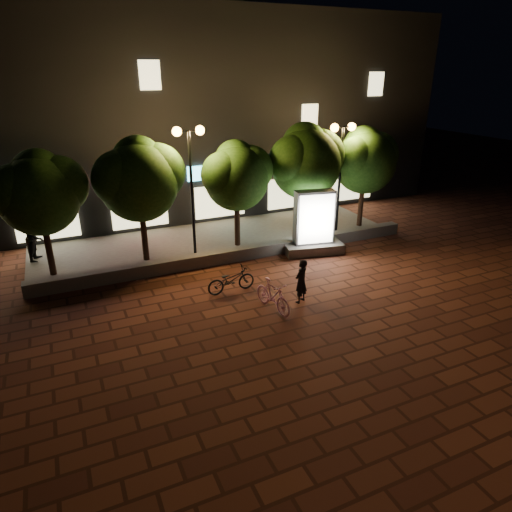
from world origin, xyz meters
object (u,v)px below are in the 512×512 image
street_lamp_right (342,150)px  pedestrian (35,237)px  tree_mid (237,174)px  tree_left (139,177)px  tree_far_right (365,158)px  scooter_parked (231,280)px  street_lamp_left (190,159)px  rider (301,281)px  scooter_pink (273,296)px  ad_kiosk (313,228)px  tree_right (306,159)px  tree_far_left (39,190)px

street_lamp_right → pedestrian: size_ratio=2.61×
tree_mid → street_lamp_right: street_lamp_right is taller
tree_left → tree_far_right: bearing=-0.0°
tree_far_right → scooter_parked: 9.75m
street_lamp_left → rider: street_lamp_left is taller
tree_mid → scooter_parked: bearing=-115.2°
tree_left → street_lamp_right: size_ratio=0.98×
tree_left → street_lamp_left: 2.05m
tree_left → scooter_pink: tree_left is taller
ad_kiosk → scooter_parked: size_ratio=1.54×
tree_right → pedestrian: bearing=171.3°
tree_mid → rider: tree_mid is taller
tree_far_right → scooter_pink: size_ratio=2.76×
scooter_pink → rider: rider is taller
street_lamp_left → scooter_parked: street_lamp_left is taller
tree_far_right → ad_kiosk: bearing=-153.1°
street_lamp_right → ad_kiosk: size_ratio=1.86×
tree_left → pedestrian: tree_left is taller
tree_right → ad_kiosk: (-0.67, -1.96, -2.48)m
tree_left → tree_right: 7.30m
rider → pedestrian: (-8.01, 7.40, 0.27)m
tree_far_left → tree_mid: size_ratio=1.03×
scooter_pink → rider: 1.13m
street_lamp_right → ad_kiosk: street_lamp_right is taller
tree_far_left → street_lamp_right: (12.45, -0.26, 0.60)m
tree_left → rider: (3.95, -5.66, -2.68)m
street_lamp_left → scooter_pink: bearing=-80.6°
street_lamp_left → rider: (2.01, -5.40, -3.26)m
tree_mid → pedestrian: 8.52m
pedestrian → tree_far_left: bearing=-144.9°
tree_far_left → tree_left: bearing=0.0°
ad_kiosk → street_lamp_right: bearing=36.3°
rider → tree_far_right: bearing=-167.8°
street_lamp_right → ad_kiosk: (-2.32, -1.70, -2.81)m
pedestrian → scooter_pink: bearing=-119.9°
scooter_pink → street_lamp_left: bearing=88.2°
tree_left → street_lamp_left: size_ratio=0.94×
street_lamp_left → tree_far_right: bearing=1.8°
tree_left → pedestrian: 5.03m
tree_far_left → rider: bearing=-37.2°
tree_mid → tree_left: bearing=180.0°
scooter_pink → pedestrian: (-6.91, 7.52, 0.51)m
street_lamp_left → ad_kiosk: bearing=-19.9°
tree_mid → street_lamp_left: (-2.05, -0.26, 0.81)m
street_lamp_left → ad_kiosk: 5.79m
scooter_parked → tree_left: bearing=25.8°
tree_left → scooter_pink: 7.08m
pedestrian → tree_right: bearing=-81.2°
tree_far_left → tree_far_right: tree_far_right is taller
scooter_parked → pedestrian: pedestrian is taller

